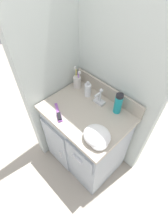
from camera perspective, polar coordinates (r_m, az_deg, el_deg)
ground_plane at (r=1.98m, az=0.54°, el=-14.50°), size 6.00×6.00×0.00m
wall_back at (r=1.32m, az=10.76°, el=17.19°), size 0.86×0.08×2.20m
wall_left at (r=1.38m, az=-11.30°, el=18.59°), size 0.08×0.59×2.20m
vanity at (r=1.64m, az=0.51°, el=-8.35°), size 0.68×0.52×0.75m
backsplash at (r=1.45m, az=7.70°, el=6.65°), size 0.68×0.02×0.12m
sink_faucet at (r=1.40m, az=5.06°, el=4.50°), size 0.09×0.09×0.14m
toothbrush_cup at (r=1.54m, az=-2.24°, el=9.90°), size 0.08×0.07×0.18m
soap_dispenser at (r=1.45m, az=1.24°, el=7.25°), size 0.05×0.06×0.15m
shaving_cream_can at (r=1.32m, az=11.11°, el=2.71°), size 0.06×0.06×0.18m
hairbrush at (r=1.34m, az=-8.25°, el=-0.82°), size 0.18×0.11×0.03m
hand_towel at (r=1.17m, az=4.43°, el=-8.16°), size 0.20×0.17×0.09m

